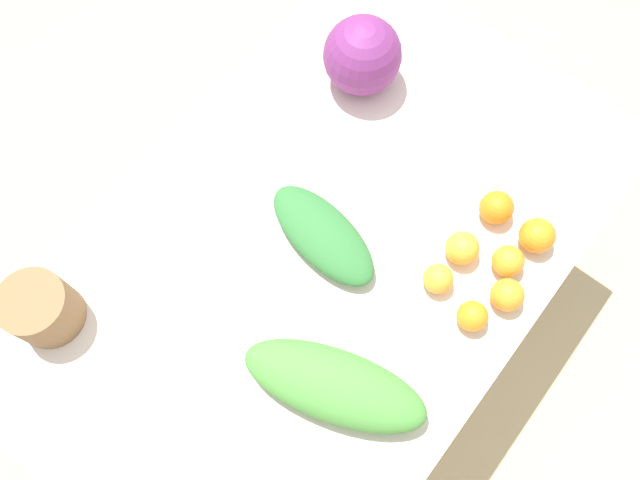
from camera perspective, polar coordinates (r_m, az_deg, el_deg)
The scene contains 13 objects.
ground_plane at distance 2.09m, azimuth 0.00°, elevation -7.35°, with size 8.00×8.00×0.00m, color #C6B289.
dining_table at distance 1.49m, azimuth 0.00°, elevation -1.43°, with size 1.48×0.95×0.71m.
cabbage_purple at distance 1.55m, azimuth 3.90°, elevation 16.48°, with size 0.19×0.19×0.19m, color #7A2D75.
paper_bag at distance 1.42m, azimuth -24.10°, elevation -5.76°, with size 0.14×0.14×0.13m, color olive.
greens_bunch_scallion at distance 1.28m, azimuth 1.34°, elevation -13.14°, with size 0.38×0.15×0.09m, color #4C933D.
greens_bunch_chard at distance 1.38m, azimuth 0.41°, elevation 0.37°, with size 0.30×0.13×0.06m, color #337538.
orange_0 at distance 1.42m, azimuth 16.81°, elevation -1.85°, with size 0.07×0.07×0.07m, color orange.
orange_1 at distance 1.39m, azimuth 16.75°, elevation -4.84°, with size 0.07×0.07×0.07m, color orange.
orange_2 at distance 1.46m, azimuth 19.24°, elevation 0.38°, with size 0.08×0.08×0.08m, color orange.
orange_3 at distance 1.46m, azimuth 15.83°, elevation 2.87°, with size 0.08×0.08×0.08m, color orange.
orange_4 at distance 1.40m, azimuth 12.86°, elevation -0.73°, with size 0.08×0.08×0.08m, color #F9A833.
orange_5 at distance 1.37m, azimuth 10.74°, elevation -3.50°, with size 0.07×0.07×0.07m, color #F9A833.
orange_6 at distance 1.36m, azimuth 13.76°, elevation -6.79°, with size 0.07×0.07×0.07m, color orange.
Camera 1 is at (0.40, 0.32, 2.02)m, focal length 35.00 mm.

